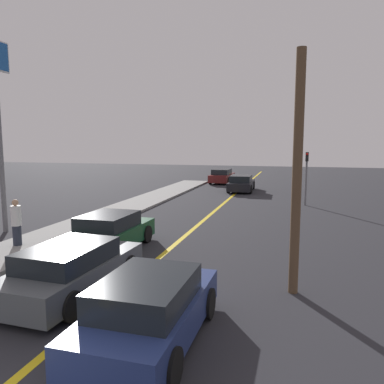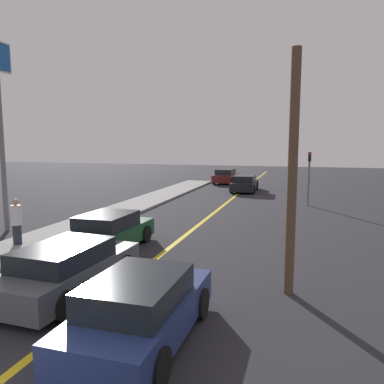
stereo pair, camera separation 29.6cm
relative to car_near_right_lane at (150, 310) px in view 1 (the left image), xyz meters
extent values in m
cube|color=gold|center=(-1.69, 14.15, -0.65)|extent=(0.20, 60.00, 0.01)
cube|color=gray|center=(-6.75, 12.63, -0.59)|extent=(2.50, 32.97, 0.12)
cube|color=navy|center=(0.00, 0.05, -0.14)|extent=(1.77, 4.00, 0.66)
cube|color=black|center=(0.00, -0.15, 0.44)|extent=(1.55, 2.20, 0.51)
cylinder|color=black|center=(-0.82, 1.29, -0.32)|extent=(0.23, 0.67, 0.66)
cylinder|color=black|center=(0.84, 1.28, -0.32)|extent=(0.23, 0.67, 0.66)
cylinder|color=black|center=(-0.84, -1.18, -0.32)|extent=(0.23, 0.67, 0.66)
cylinder|color=black|center=(0.82, -1.19, -0.32)|extent=(0.23, 0.67, 0.66)
cube|color=#4C5156|center=(-2.75, 1.70, -0.14)|extent=(1.97, 4.37, 0.65)
cube|color=black|center=(-2.75, 1.48, 0.42)|extent=(1.67, 2.43, 0.47)
cylinder|color=black|center=(-3.54, 3.06, -0.31)|extent=(0.25, 0.69, 0.68)
cylinder|color=black|center=(-1.85, 2.99, -0.31)|extent=(0.25, 0.69, 0.68)
cylinder|color=black|center=(-3.65, 0.40, -0.31)|extent=(0.25, 0.69, 0.68)
cylinder|color=black|center=(-1.96, 0.33, -0.31)|extent=(0.25, 0.69, 0.68)
cube|color=#144728|center=(-3.73, 5.60, -0.15)|extent=(1.89, 3.88, 0.64)
cube|color=black|center=(-3.73, 5.41, 0.42)|extent=(1.63, 2.15, 0.50)
cylinder|color=black|center=(-4.55, 6.81, -0.32)|extent=(0.24, 0.66, 0.66)
cylinder|color=black|center=(-2.85, 6.76, -0.32)|extent=(0.24, 0.66, 0.66)
cylinder|color=black|center=(-4.61, 4.43, -0.32)|extent=(0.24, 0.66, 0.66)
cylinder|color=black|center=(-2.91, 4.39, -0.32)|extent=(0.24, 0.66, 0.66)
cube|color=black|center=(-1.47, 23.21, -0.17)|extent=(1.88, 4.43, 0.60)
cube|color=black|center=(-1.47, 23.00, 0.38)|extent=(1.61, 2.45, 0.50)
cylinder|color=black|center=(-2.34, 24.55, -0.32)|extent=(0.24, 0.67, 0.66)
cylinder|color=black|center=(-0.67, 24.60, -0.32)|extent=(0.24, 0.67, 0.66)
cylinder|color=black|center=(-2.27, 21.83, -0.32)|extent=(0.24, 0.67, 0.66)
cylinder|color=black|center=(-0.60, 21.88, -0.32)|extent=(0.24, 0.67, 0.66)
cube|color=maroon|center=(-4.08, 28.68, -0.12)|extent=(1.84, 4.25, 0.67)
cube|color=black|center=(-4.08, 28.47, 0.46)|extent=(1.59, 2.35, 0.49)
cylinder|color=black|center=(-4.87, 30.01, -0.30)|extent=(0.24, 0.71, 0.70)
cylinder|color=black|center=(-3.22, 29.97, -0.30)|extent=(0.24, 0.71, 0.70)
cylinder|color=black|center=(-4.93, 27.39, -0.30)|extent=(0.24, 0.71, 0.70)
cylinder|color=black|center=(-3.28, 27.36, -0.30)|extent=(0.24, 0.71, 0.70)
cylinder|color=#282D3D|center=(-7.06, 4.77, -0.17)|extent=(0.30, 0.30, 0.72)
cylinder|color=silver|center=(-7.06, 4.77, 0.56)|extent=(0.36, 0.36, 0.72)
sphere|color=tan|center=(-7.06, 4.77, 1.03)|extent=(0.23, 0.23, 0.23)
cylinder|color=slate|center=(3.27, 17.39, 0.98)|extent=(0.12, 0.12, 3.26)
cube|color=black|center=(3.27, 17.21, 2.33)|extent=(0.18, 0.18, 0.55)
sphere|color=red|center=(3.27, 17.12, 2.50)|extent=(0.14, 0.14, 0.14)
cylinder|color=slate|center=(-9.38, 6.77, 2.76)|extent=(0.20, 0.20, 6.81)
cylinder|color=brown|center=(2.63, 3.23, 2.38)|extent=(0.24, 0.24, 6.06)
camera|label=1|loc=(2.57, -6.32, 3.16)|focal=35.00mm
camera|label=2|loc=(2.85, -6.24, 3.16)|focal=35.00mm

